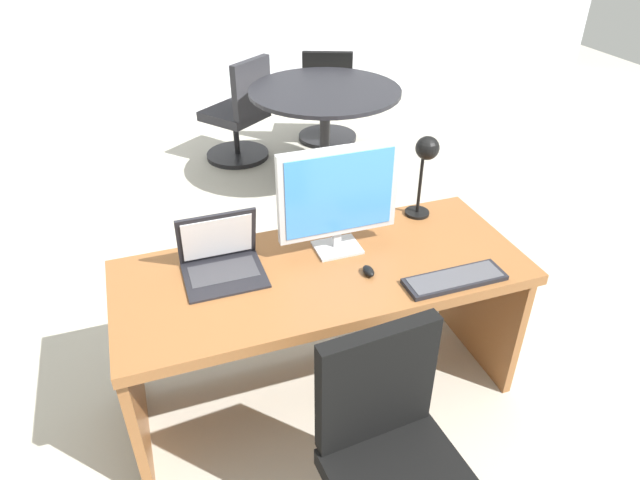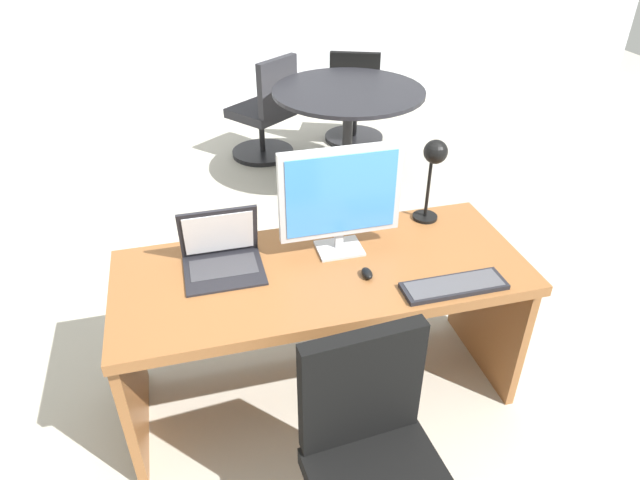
% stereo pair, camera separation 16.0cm
% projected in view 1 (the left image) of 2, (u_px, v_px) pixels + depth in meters
% --- Properties ---
extents(ground, '(12.00, 12.00, 0.00)m').
position_uv_depth(ground, '(252.00, 237.00, 3.98)').
color(ground, '#B7B2A3').
extents(desk, '(1.76, 0.73, 0.75)m').
position_uv_depth(desk, '(320.00, 297.00, 2.53)').
color(desk, brown).
rests_on(desk, ground).
extents(monitor, '(0.53, 0.16, 0.49)m').
position_uv_depth(monitor, '(338.00, 195.00, 2.36)').
color(monitor, '#B7BABF').
rests_on(monitor, desk).
extents(laptop, '(0.33, 0.29, 0.27)m').
position_uv_depth(laptop, '(220.00, 253.00, 2.34)').
color(laptop, black).
rests_on(laptop, desk).
extents(keyboard, '(0.43, 0.13, 0.02)m').
position_uv_depth(keyboard, '(455.00, 279.00, 2.30)').
color(keyboard, black).
rests_on(keyboard, desk).
extents(mouse, '(0.04, 0.08, 0.03)m').
position_uv_depth(mouse, '(368.00, 271.00, 2.34)').
color(mouse, black).
rests_on(mouse, desk).
extents(desk_lamp, '(0.12, 0.14, 0.42)m').
position_uv_depth(desk_lamp, '(426.00, 159.00, 2.58)').
color(desk_lamp, black).
rests_on(desk_lamp, desk).
extents(office_chair, '(0.56, 0.56, 0.94)m').
position_uv_depth(office_chair, '(393.00, 478.00, 1.96)').
color(office_chair, black).
rests_on(office_chair, ground).
extents(meeting_table, '(1.16, 1.16, 0.80)m').
position_uv_depth(meeting_table, '(325.00, 114.00, 4.35)').
color(meeting_table, black).
rests_on(meeting_table, ground).
extents(meeting_chair_near, '(0.60, 0.61, 0.89)m').
position_uv_depth(meeting_chair_near, '(328.00, 107.00, 5.23)').
color(meeting_chair_near, black).
rests_on(meeting_chair_near, ground).
extents(meeting_chair_far, '(0.65, 0.65, 0.91)m').
position_uv_depth(meeting_chair_far, '(240.00, 120.00, 4.89)').
color(meeting_chair_far, black).
rests_on(meeting_chair_far, ground).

